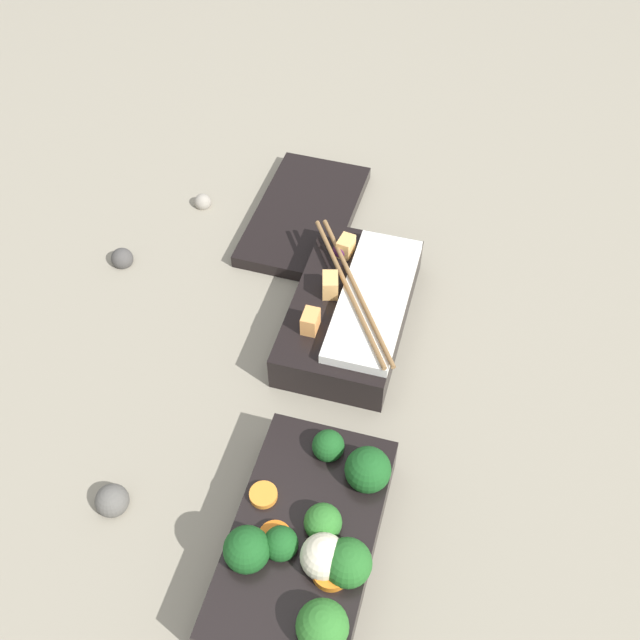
{
  "coord_description": "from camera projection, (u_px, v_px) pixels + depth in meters",
  "views": [
    {
      "loc": [
        -0.4,
        -0.11,
        0.65
      ],
      "look_at": [
        0.09,
        0.03,
        0.04
      ],
      "focal_mm": 42.0,
      "sensor_mm": 36.0,
      "label": 1
    }
  ],
  "objects": [
    {
      "name": "pebble_0",
      "position": [
        122.0,
        259.0,
        0.9
      ],
      "size": [
        0.03,
        0.03,
        0.03
      ],
      "primitive_type": "sphere",
      "color": "#474442",
      "rests_on": "ground_plane"
    },
    {
      "name": "bento_lid",
      "position": [
        305.0,
        215.0,
        0.95
      ],
      "size": [
        0.21,
        0.12,
        0.02
      ],
      "primitive_type": "cube",
      "rotation": [
        0.0,
        0.0,
        -0.02
      ],
      "color": "black",
      "rests_on": "ground_plane"
    },
    {
      "name": "bento_tray_vegetable",
      "position": [
        308.0,
        542.0,
        0.65
      ],
      "size": [
        0.22,
        0.13,
        0.08
      ],
      "color": "black",
      "rests_on": "ground_plane"
    },
    {
      "name": "pebble_2",
      "position": [
        203.0,
        202.0,
        0.97
      ],
      "size": [
        0.02,
        0.02,
        0.02
      ],
      "primitive_type": "sphere",
      "color": "gray",
      "rests_on": "ground_plane"
    },
    {
      "name": "ground_plane",
      "position": [
        323.0,
        420.0,
        0.76
      ],
      "size": [
        3.0,
        3.0,
        0.0
      ],
      "primitive_type": "plane",
      "color": "gray"
    },
    {
      "name": "pebble_1",
      "position": [
        112.0,
        501.0,
        0.7
      ],
      "size": [
        0.03,
        0.03,
        0.03
      ],
      "primitive_type": "sphere",
      "color": "#595651",
      "rests_on": "ground_plane"
    },
    {
      "name": "bento_tray_rice",
      "position": [
        352.0,
        308.0,
        0.83
      ],
      "size": [
        0.22,
        0.13,
        0.07
      ],
      "color": "black",
      "rests_on": "ground_plane"
    }
  ]
}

